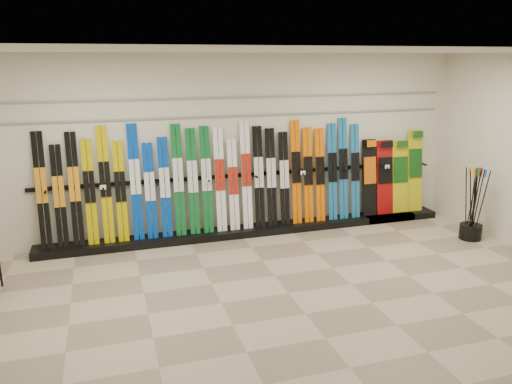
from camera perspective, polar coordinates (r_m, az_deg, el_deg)
name	(u,v)px	position (r m, az deg, el deg)	size (l,w,h in m)	color
floor	(289,293)	(6.54, 3.76, -11.47)	(8.00, 8.00, 0.00)	gray
back_wall	(237,146)	(8.35, -2.23, 5.30)	(8.00, 8.00, 0.00)	beige
ceiling	(293,51)	(5.85, 4.29, 15.81)	(8.00, 8.00, 0.00)	silver
ski_rack_base	(253,230)	(8.58, -0.29, -4.39)	(8.00, 0.40, 0.12)	black
skis	(213,181)	(8.21, -4.93, 1.26)	(5.38, 0.27, 1.82)	black
snowboards	(393,176)	(9.55, 15.42, 1.82)	(1.24, 0.23, 1.51)	black
pole_bin	(470,232)	(9.05, 23.31, -4.18)	(0.36, 0.36, 0.25)	black
ski_poles	(474,204)	(8.90, 23.62, -1.25)	(0.32, 0.32, 1.18)	black
slatwall_rail_0	(237,116)	(8.26, -2.23, 8.69)	(7.60, 0.02, 0.03)	gray
slatwall_rail_1	(236,97)	(8.23, -2.25, 10.77)	(7.60, 0.02, 0.03)	gray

